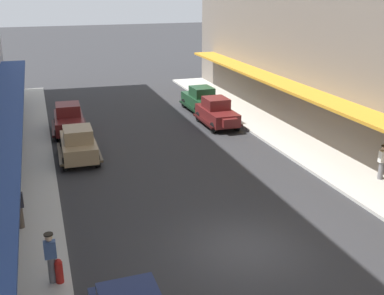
# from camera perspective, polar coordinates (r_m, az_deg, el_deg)

# --- Properties ---
(ground_plane) EXTENTS (200.00, 200.00, 0.00)m
(ground_plane) POSITION_cam_1_polar(r_m,az_deg,el_deg) (16.99, 6.55, -12.15)
(ground_plane) COLOR #2D2D30
(sidewalk_left) EXTENTS (3.00, 60.00, 0.15)m
(sidewalk_left) POSITION_cam_1_polar(r_m,az_deg,el_deg) (15.76, -20.13, -15.78)
(sidewalk_left) COLOR #B7B5AD
(sidewalk_left) RESTS_ON ground
(parked_car_0) EXTENTS (2.16, 4.27, 1.84)m
(parked_car_0) POSITION_cam_1_polar(r_m,az_deg,el_deg) (30.70, 3.07, 4.36)
(parked_car_0) COLOR #591919
(parked_car_0) RESTS_ON ground
(parked_car_3) EXTENTS (2.20, 4.28, 1.84)m
(parked_car_3) POSITION_cam_1_polar(r_m,az_deg,el_deg) (25.27, -13.72, 0.53)
(parked_car_3) COLOR #997F5B
(parked_car_3) RESTS_ON ground
(parked_car_4) EXTENTS (2.26, 4.30, 1.84)m
(parked_car_4) POSITION_cam_1_polar(r_m,az_deg,el_deg) (30.05, -14.81, 3.41)
(parked_car_4) COLOR #591919
(parked_car_4) RESTS_ON ground
(parked_car_5) EXTENTS (2.24, 4.30, 1.84)m
(parked_car_5) POSITION_cam_1_polar(r_m,az_deg,el_deg) (34.35, 1.07, 6.00)
(parked_car_5) COLOR #193D23
(parked_car_5) RESTS_ON ground
(fire_hydrant) EXTENTS (0.24, 0.24, 0.82)m
(fire_hydrant) POSITION_cam_1_polar(r_m,az_deg,el_deg) (15.29, -15.94, -14.27)
(fire_hydrant) COLOR #B21E19
(fire_hydrant) RESTS_ON sidewalk_left
(pedestrian_0) EXTENTS (0.36, 0.28, 1.67)m
(pedestrian_0) POSITION_cam_1_polar(r_m,az_deg,el_deg) (23.71, -20.74, -1.27)
(pedestrian_0) COLOR #4C4238
(pedestrian_0) RESTS_ON sidewalk_left
(pedestrian_3) EXTENTS (0.36, 0.28, 1.67)m
(pedestrian_3) POSITION_cam_1_polar(r_m,az_deg,el_deg) (23.51, 22.21, -1.63)
(pedestrian_3) COLOR slate
(pedestrian_3) RESTS_ON sidewalk_right
(pedestrian_4) EXTENTS (0.36, 0.28, 1.67)m
(pedestrian_4) POSITION_cam_1_polar(r_m,az_deg,el_deg) (15.14, -16.86, -12.71)
(pedestrian_4) COLOR slate
(pedestrian_4) RESTS_ON sidewalk_left
(pedestrian_5) EXTENTS (0.36, 0.28, 1.67)m
(pedestrian_5) POSITION_cam_1_polar(r_m,az_deg,el_deg) (18.64, -20.39, -6.81)
(pedestrian_5) COLOR #4C4238
(pedestrian_5) RESTS_ON sidewalk_left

